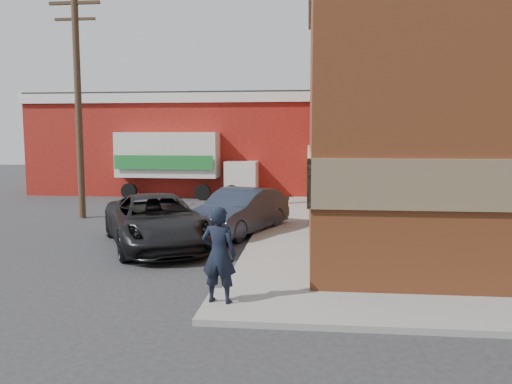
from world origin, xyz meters
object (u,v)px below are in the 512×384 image
(suv_a, at_px, (157,221))
(sedan, at_px, (240,211))
(warehouse, at_px, (185,144))
(man, at_px, (219,255))
(utility_pole, at_px, (78,97))
(box_truck, at_px, (183,160))
(brick_building, at_px, (508,96))

(suv_a, bearing_deg, sedan, 17.42)
(warehouse, relative_size, man, 8.92)
(utility_pole, xyz_separation_m, man, (7.30, -9.86, -3.71))
(warehouse, height_order, box_truck, warehouse)
(utility_pole, bearing_deg, warehouse, 82.23)
(sedan, bearing_deg, brick_building, 37.22)
(man, height_order, box_truck, box_truck)
(utility_pole, distance_m, suv_a, 7.70)
(utility_pole, relative_size, suv_a, 1.64)
(man, distance_m, box_truck, 17.57)
(brick_building, bearing_deg, suv_a, -157.35)
(warehouse, distance_m, suv_a, 16.21)
(man, relative_size, suv_a, 0.33)
(brick_building, bearing_deg, warehouse, 142.80)
(warehouse, xyz_separation_m, suv_a, (3.03, -15.79, -2.05))
(box_truck, bearing_deg, utility_pole, -106.35)
(warehouse, distance_m, box_truck, 4.19)
(warehouse, relative_size, suv_a, 2.97)
(man, bearing_deg, sedan, -77.72)
(box_truck, bearing_deg, man, -71.40)
(brick_building, relative_size, sedan, 3.99)
(brick_building, height_order, box_truck, brick_building)
(utility_pole, bearing_deg, box_truck, 71.49)
(warehouse, height_order, suv_a, warehouse)
(man, xyz_separation_m, box_truck, (-4.97, 16.83, 0.96))
(utility_pole, xyz_separation_m, sedan, (6.70, -2.62, -3.99))
(man, xyz_separation_m, sedan, (-0.60, 7.23, -0.28))
(brick_building, relative_size, warehouse, 1.12)
(sedan, relative_size, box_truck, 0.65)
(brick_building, bearing_deg, man, -131.44)
(man, height_order, sedan, man)
(utility_pole, xyz_separation_m, box_truck, (2.33, 6.97, -2.76))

